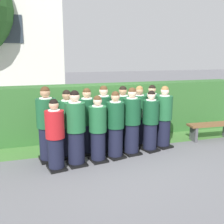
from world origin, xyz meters
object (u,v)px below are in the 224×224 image
(student_front_row_1, at_px, (76,130))
(wooden_bench, at_px, (211,128))
(student_rear_row_2, at_px, (87,123))
(student_rear_row_0, at_px, (47,126))
(student_front_row_2, at_px, (98,130))
(student_front_row_6, at_px, (164,118))
(student_rear_row_1, at_px, (68,125))
(student_front_row_5, at_px, (150,122))
(student_front_row_3, at_px, (115,126))
(student_front_row_4, at_px, (132,123))
(student_in_red_blazer, at_px, (55,137))
(student_rear_row_6, at_px, (151,115))
(student_rear_row_3, at_px, (104,120))
(student_rear_row_5, at_px, (139,117))
(student_rear_row_4, at_px, (123,118))

(student_front_row_1, distance_m, wooden_bench, 4.09)
(student_rear_row_2, xyz_separation_m, wooden_bench, (3.63, -0.01, -0.43))
(student_rear_row_0, bearing_deg, student_front_row_2, -19.22)
(student_front_row_6, relative_size, student_rear_row_1, 1.00)
(student_front_row_5, bearing_deg, wooden_bench, 7.55)
(student_front_row_1, height_order, student_front_row_3, student_front_row_1)
(student_front_row_6, bearing_deg, student_rear_row_2, 176.25)
(student_front_row_2, xyz_separation_m, student_front_row_4, (0.91, 0.21, 0.06))
(student_in_red_blazer, bearing_deg, student_rear_row_6, 21.81)
(wooden_bench, bearing_deg, student_front_row_4, -172.58)
(student_front_row_5, xyz_separation_m, wooden_bench, (2.06, 0.27, -0.39))
(student_rear_row_1, bearing_deg, student_front_row_2, -37.64)
(student_front_row_3, distance_m, student_rear_row_1, 1.13)
(student_front_row_4, xyz_separation_m, student_front_row_5, (0.54, 0.07, -0.05))
(student_front_row_1, relative_size, student_rear_row_1, 1.03)
(student_front_row_3, distance_m, wooden_bench, 3.12)
(student_rear_row_6, bearing_deg, student_rear_row_3, -169.30)
(wooden_bench, bearing_deg, student_rear_row_3, 178.30)
(student_front_row_1, bearing_deg, student_front_row_6, 11.25)
(student_rear_row_1, relative_size, student_rear_row_3, 0.97)
(wooden_bench, bearing_deg, student_rear_row_5, 173.15)
(student_rear_row_0, bearing_deg, wooden_bench, 2.08)
(student_rear_row_2, distance_m, student_rear_row_5, 1.50)
(student_rear_row_6, bearing_deg, student_front_row_4, -140.75)
(student_rear_row_3, height_order, student_rear_row_4, student_rear_row_3)
(student_front_row_2, bearing_deg, student_rear_row_1, 142.36)
(student_front_row_4, distance_m, student_rear_row_6, 1.12)
(student_front_row_1, height_order, student_rear_row_3, student_front_row_1)
(student_rear_row_2, relative_size, student_rear_row_3, 0.98)
(student_in_red_blazer, height_order, student_rear_row_4, student_rear_row_4)
(student_rear_row_0, relative_size, wooden_bench, 1.22)
(student_front_row_3, xyz_separation_m, student_rear_row_6, (1.32, 0.82, 0.01))
(student_front_row_3, distance_m, student_front_row_6, 1.48)
(student_rear_row_2, distance_m, student_rear_row_3, 0.45)
(student_in_red_blazer, xyz_separation_m, student_front_row_4, (1.88, 0.39, 0.06))
(student_front_row_1, relative_size, student_front_row_4, 1.02)
(student_front_row_2, height_order, student_rear_row_2, student_rear_row_2)
(student_rear_row_3, bearing_deg, student_front_row_6, -7.98)
(student_front_row_4, relative_size, student_rear_row_6, 1.03)
(student_front_row_1, bearing_deg, student_in_red_blazer, -164.79)
(student_front_row_5, height_order, student_rear_row_0, student_rear_row_0)
(student_front_row_5, height_order, student_rear_row_1, student_rear_row_1)
(student_in_red_blazer, bearing_deg, student_front_row_3, 10.97)
(student_rear_row_0, relative_size, student_rear_row_2, 1.06)
(student_front_row_4, height_order, student_rear_row_5, student_front_row_4)
(student_front_row_4, xyz_separation_m, student_rear_row_5, (0.44, 0.60, -0.02))
(student_rear_row_3, bearing_deg, student_in_red_blazer, -147.49)
(wooden_bench, bearing_deg, student_front_row_1, -171.43)
(student_front_row_1, height_order, student_rear_row_2, student_front_row_1)
(student_rear_row_5, bearing_deg, student_rear_row_4, -171.72)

